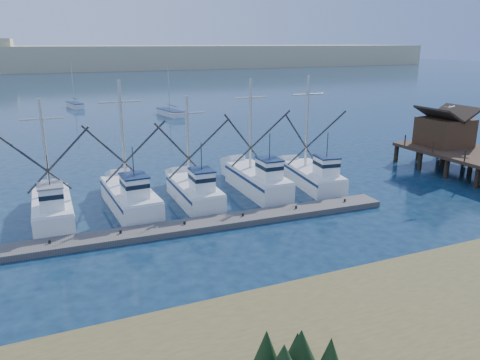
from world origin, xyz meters
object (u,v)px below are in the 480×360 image
at_px(timber_pier, 475,147).
at_px(sailboat_near, 170,113).
at_px(floating_dock, 185,227).
at_px(sailboat_far, 75,105).

relative_size(timber_pier, sailboat_near, 2.47).
distance_m(floating_dock, timber_pier, 27.87).
xyz_separation_m(timber_pier, sailboat_near, (-15.48, 45.33, -2.08)).
bearing_deg(sailboat_far, timber_pier, -76.67).
distance_m(timber_pier, sailboat_near, 47.95).
bearing_deg(timber_pier, sailboat_near, 108.86).
distance_m(floating_dock, sailboat_far, 63.78).
bearing_deg(timber_pier, sailboat_far, 115.13).
bearing_deg(sailboat_near, sailboat_far, 119.86).
height_order(floating_dock, sailboat_far, sailboat_far).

